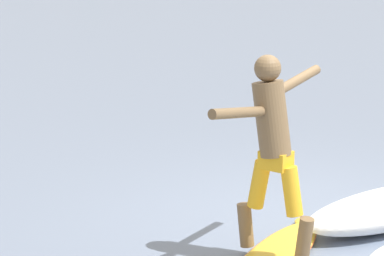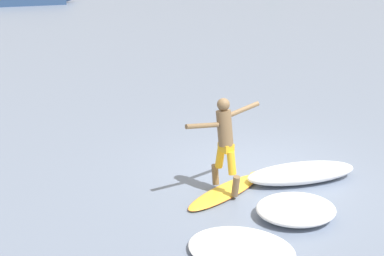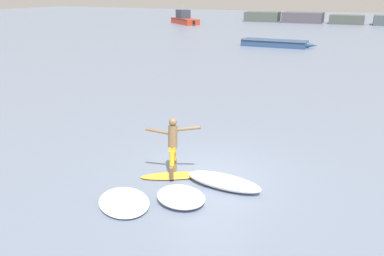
# 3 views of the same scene
# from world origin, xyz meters

# --- Properties ---
(ground_plane) EXTENTS (200.00, 200.00, 0.00)m
(ground_plane) POSITION_xyz_m (0.00, 0.00, 0.00)
(ground_plane) COLOR slate
(surfboard) EXTENTS (2.09, 1.47, 0.22)m
(surfboard) POSITION_xyz_m (-0.95, -0.64, 0.04)
(surfboard) COLOR yellow
(surfboard) RESTS_ON ground
(surfer) EXTENTS (1.62, 0.80, 1.82)m
(surfer) POSITION_xyz_m (-0.99, -0.62, 1.16)
(surfer) COLOR brown
(surfer) RESTS_ON surfboard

